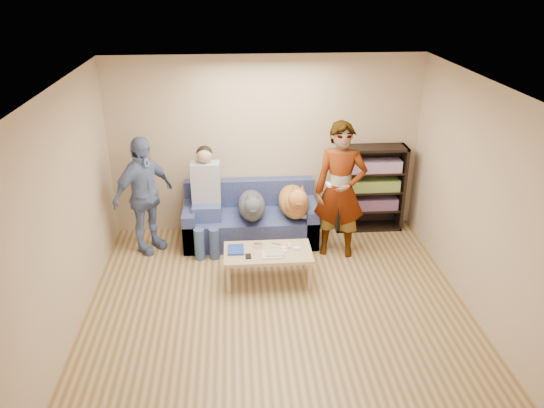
{
  "coord_description": "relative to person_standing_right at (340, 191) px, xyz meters",
  "views": [
    {
      "loc": [
        -0.45,
        -4.85,
        3.69
      ],
      "look_at": [
        0.0,
        1.2,
        0.95
      ],
      "focal_mm": 35.0,
      "sensor_mm": 36.0,
      "label": 1
    }
  ],
  "objects": [
    {
      "name": "bookshelf",
      "position": [
        0.61,
        0.75,
        -0.26
      ],
      "size": [
        1.0,
        0.34,
        1.3
      ],
      "color": "black",
      "rests_on": "ground"
    },
    {
      "name": "person_standing_right",
      "position": [
        0.0,
        0.0,
        0.0
      ],
      "size": [
        0.77,
        0.59,
        1.88
      ],
      "primitive_type": "imported",
      "rotation": [
        0.0,
        0.0,
        -0.22
      ],
      "color": "gray",
      "rests_on": "ground"
    },
    {
      "name": "held_controller",
      "position": [
        -0.2,
        -0.2,
        0.18
      ],
      "size": [
        0.06,
        0.13,
        0.03
      ],
      "primitive_type": "cube",
      "rotation": [
        0.0,
        0.0,
        0.13
      ],
      "color": "white",
      "rests_on": "person_standing_right"
    },
    {
      "name": "headphone_cup_a",
      "position": [
        -0.82,
        -0.67,
        -0.51
      ],
      "size": [
        0.07,
        0.07,
        0.02
      ],
      "primitive_type": "cylinder",
      "color": "white",
      "rests_on": "coffee_table"
    },
    {
      "name": "person_seated",
      "position": [
        -1.81,
        0.39,
        -0.17
      ],
      "size": [
        0.4,
        0.73,
        1.47
      ],
      "color": "#46539A",
      "rests_on": "sofa"
    },
    {
      "name": "ground",
      "position": [
        -0.94,
        -1.58,
        -0.94
      ],
      "size": [
        5.0,
        5.0,
        0.0
      ],
      "primitive_type": "plane",
      "color": "brown",
      "rests_on": "ground"
    },
    {
      "name": "magazine",
      "position": [
        -0.94,
        -0.73,
        -0.5
      ],
      "size": [
        0.22,
        0.17,
        0.01
      ],
      "primitive_type": "cube",
      "color": "#B2AE8F",
      "rests_on": "coffee_table"
    },
    {
      "name": "camera_silver",
      "position": [
        -1.14,
        -0.53,
        -0.5
      ],
      "size": [
        0.11,
        0.06,
        0.05
      ],
      "primitive_type": "cube",
      "color": "silver",
      "rests_on": "coffee_table"
    },
    {
      "name": "dog_gray",
      "position": [
        -1.18,
        0.29,
        -0.32
      ],
      "size": [
        0.39,
        1.24,
        0.56
      ],
      "color": "#45454E",
      "rests_on": "sofa"
    },
    {
      "name": "wallet",
      "position": [
        -1.27,
        -0.77,
        -0.51
      ],
      "size": [
        0.07,
        0.12,
        0.02
      ],
      "primitive_type": "cube",
      "color": "black",
      "rests_on": "coffee_table"
    },
    {
      "name": "ceiling",
      "position": [
        -0.94,
        -1.58,
        1.66
      ],
      "size": [
        5.0,
        5.0,
        0.0
      ],
      "primitive_type": "plane",
      "rotation": [
        3.14,
        0.0,
        0.0
      ],
      "color": "white",
      "rests_on": "ground"
    },
    {
      "name": "person_standing_left",
      "position": [
        -2.65,
        0.3,
        -0.11
      ],
      "size": [
        0.96,
        0.98,
        1.66
      ],
      "primitive_type": "imported",
      "rotation": [
        0.0,
        0.0,
        0.81
      ],
      "color": "#718AB5",
      "rests_on": "ground"
    },
    {
      "name": "controller_b",
      "position": [
        -0.66,
        -0.63,
        -0.51
      ],
      "size": [
        0.09,
        0.06,
        0.03
      ],
      "primitive_type": "cube",
      "color": "white",
      "rests_on": "coffee_table"
    },
    {
      "name": "headphone_cup_b",
      "position": [
        -0.82,
        -0.59,
        -0.51
      ],
      "size": [
        0.07,
        0.07,
        0.02
      ],
      "primitive_type": "cylinder",
      "color": "white",
      "rests_on": "coffee_table"
    },
    {
      "name": "pen_orange",
      "position": [
        -1.04,
        -0.81,
        -0.52
      ],
      "size": [
        0.13,
        0.06,
        0.01
      ],
      "primitive_type": "cylinder",
      "rotation": [
        0.0,
        1.57,
        0.35
      ],
      "color": "orange",
      "rests_on": "coffee_table"
    },
    {
      "name": "dog_tan",
      "position": [
        -0.57,
        0.35,
        -0.29
      ],
      "size": [
        0.43,
        1.17,
        0.62
      ],
      "color": "#B17336",
      "rests_on": "sofa"
    },
    {
      "name": "coffee_table",
      "position": [
        -1.02,
        -0.65,
        -0.57
      ],
      "size": [
        1.1,
        0.6,
        0.42
      ],
      "color": "tan",
      "rests_on": "ground"
    },
    {
      "name": "sofa",
      "position": [
        -1.19,
        0.51,
        -0.66
      ],
      "size": [
        1.9,
        0.85,
        0.82
      ],
      "color": "#515B93",
      "rests_on": "ground"
    },
    {
      "name": "wall_left",
      "position": [
        -3.19,
        -1.58,
        0.36
      ],
      "size": [
        0.0,
        5.0,
        5.0
      ],
      "primitive_type": "plane",
      "rotation": [
        1.57,
        0.0,
        1.57
      ],
      "color": "tan",
      "rests_on": "ground"
    },
    {
      "name": "papers",
      "position": [
        -0.97,
        -0.75,
        -0.51
      ],
      "size": [
        0.26,
        0.2,
        0.02
      ],
      "primitive_type": "cube",
      "color": "silver",
      "rests_on": "coffee_table"
    },
    {
      "name": "notebook_blue",
      "position": [
        -1.42,
        -0.6,
        -0.51
      ],
      "size": [
        0.2,
        0.26,
        0.03
      ],
      "primitive_type": "cube",
      "color": "navy",
      "rests_on": "coffee_table"
    },
    {
      "name": "controller_a",
      "position": [
        -0.74,
        -0.55,
        -0.51
      ],
      "size": [
        0.04,
        0.13,
        0.03
      ],
      "primitive_type": "cube",
      "color": "silver",
      "rests_on": "coffee_table"
    },
    {
      "name": "pen_black",
      "position": [
        -0.9,
        -0.47,
        -0.52
      ],
      "size": [
        0.13,
        0.08,
        0.01
      ],
      "primitive_type": "cylinder",
      "rotation": [
        0.0,
        1.57,
        -0.52
      ],
      "color": "black",
      "rests_on": "coffee_table"
    },
    {
      "name": "blanket",
      "position": [
        -0.38,
        0.29,
        -0.44
      ],
      "size": [
        0.41,
        0.35,
        0.14
      ],
      "primitive_type": "ellipsoid",
      "color": "#B6B6BB",
      "rests_on": "sofa"
    },
    {
      "name": "wall_front",
      "position": [
        -0.94,
        -4.08,
        0.36
      ],
      "size": [
        4.5,
        0.0,
        4.5
      ],
      "primitive_type": "plane",
      "rotation": [
        -1.57,
        0.0,
        0.0
      ],
      "color": "tan",
      "rests_on": "ground"
    },
    {
      "name": "wall_back",
      "position": [
        -0.94,
        0.92,
        0.36
      ],
      "size": [
        4.5,
        0.0,
        4.5
      ],
      "primitive_type": "plane",
      "rotation": [
        1.57,
        0.0,
        0.0
      ],
      "color": "tan",
      "rests_on": "ground"
    },
    {
      "name": "wall_right",
      "position": [
        1.31,
        -1.58,
        0.36
      ],
      "size": [
        0.0,
        5.0,
        5.0
      ],
      "primitive_type": "plane",
      "rotation": [
        1.57,
        0.0,
        -1.57
      ],
      "color": "tan",
      "rests_on": "ground"
    }
  ]
}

